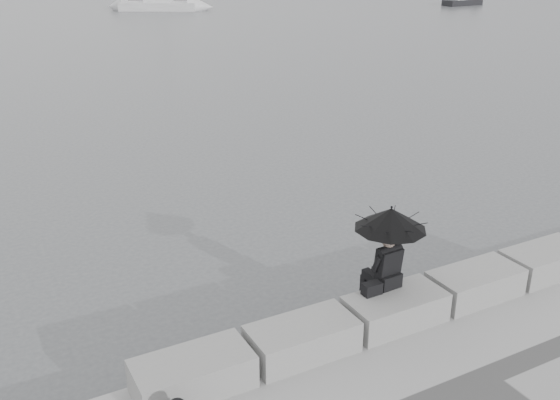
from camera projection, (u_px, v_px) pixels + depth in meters
ground at (375, 335)px, 10.51m from camera, size 360.00×360.00×0.00m
stone_block_far_left at (193, 374)px, 8.37m from camera, size 1.60×0.80×0.50m
stone_block_left at (302, 339)px, 9.11m from camera, size 1.60×0.80×0.50m
stone_block_centre at (395, 309)px, 9.86m from camera, size 1.60×0.80×0.50m
stone_block_right at (475, 284)px, 10.60m from camera, size 1.60×0.80×0.50m
stone_block_far_right at (544, 262)px, 11.34m from camera, size 1.60×0.80×0.50m
seated_person at (391, 229)px, 9.67m from camera, size 1.14×1.14×1.39m
bag at (372, 289)px, 9.77m from camera, size 0.31×0.18×0.20m
sailboat_right at (159, 5)px, 62.40m from camera, size 7.75×6.01×12.90m
small_motorboat at (462, 2)px, 67.83m from camera, size 4.73×1.85×1.10m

